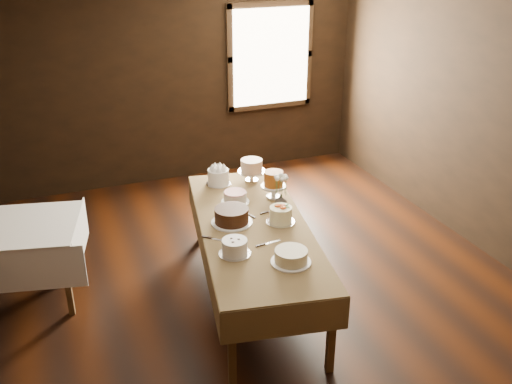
# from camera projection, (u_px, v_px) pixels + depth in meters

# --- Properties ---
(floor) EXTENTS (5.00, 6.00, 0.01)m
(floor) POSITION_uv_depth(u_px,v_px,m) (263.00, 288.00, 5.55)
(floor) COLOR black
(floor) RESTS_ON ground
(wall_back) EXTENTS (5.00, 0.02, 2.80)m
(wall_back) POSITION_uv_depth(u_px,v_px,m) (178.00, 78.00, 7.50)
(wall_back) COLOR black
(wall_back) RESTS_ON ground
(wall_right) EXTENTS (0.02, 6.00, 2.80)m
(wall_right) POSITION_uv_depth(u_px,v_px,m) (491.00, 122.00, 5.80)
(wall_right) COLOR black
(wall_right) RESTS_ON ground
(window) EXTENTS (1.10, 0.05, 1.30)m
(window) POSITION_uv_depth(u_px,v_px,m) (271.00, 57.00, 7.80)
(window) COLOR #FFEABF
(window) RESTS_ON wall_back
(display_table) EXTENTS (1.38, 2.58, 0.76)m
(display_table) POSITION_uv_depth(u_px,v_px,m) (254.00, 230.00, 5.17)
(display_table) COLOR #442D16
(display_table) RESTS_ON ground
(side_table) EXTENTS (1.08, 1.08, 0.76)m
(side_table) POSITION_uv_depth(u_px,v_px,m) (28.00, 233.00, 5.18)
(side_table) COLOR #442D16
(side_table) RESTS_ON ground
(cake_meringue) EXTENTS (0.26, 0.26, 0.17)m
(cake_meringue) POSITION_uv_depth(u_px,v_px,m) (218.00, 177.00, 5.92)
(cake_meringue) COLOR silver
(cake_meringue) RESTS_ON display_table
(cake_speckled) EXTENTS (0.32, 0.32, 0.25)m
(cake_speckled) POSITION_uv_depth(u_px,v_px,m) (252.00, 171.00, 5.99)
(cake_speckled) COLOR silver
(cake_speckled) RESTS_ON display_table
(cake_lattice) EXTENTS (0.30, 0.30, 0.10)m
(cake_lattice) POSITION_uv_depth(u_px,v_px,m) (235.00, 198.00, 5.54)
(cake_lattice) COLOR white
(cake_lattice) RESTS_ON display_table
(cake_caramel) EXTENTS (0.25, 0.25, 0.29)m
(cake_caramel) POSITION_uv_depth(u_px,v_px,m) (274.00, 186.00, 5.61)
(cake_caramel) COLOR white
(cake_caramel) RESTS_ON display_table
(cake_chocolate) EXTENTS (0.41, 0.41, 0.14)m
(cake_chocolate) POSITION_uv_depth(u_px,v_px,m) (232.00, 216.00, 5.15)
(cake_chocolate) COLOR white
(cake_chocolate) RESTS_ON display_table
(cake_flowers) EXTENTS (0.27, 0.27, 0.16)m
(cake_flowers) POSITION_uv_depth(u_px,v_px,m) (281.00, 215.00, 5.15)
(cake_flowers) COLOR silver
(cake_flowers) RESTS_ON display_table
(cake_swirl) EXTENTS (0.27, 0.27, 0.14)m
(cake_swirl) POSITION_uv_depth(u_px,v_px,m) (235.00, 248.00, 4.64)
(cake_swirl) COLOR silver
(cake_swirl) RESTS_ON display_table
(cake_cream) EXTENTS (0.33, 0.33, 0.11)m
(cake_cream) POSITION_uv_depth(u_px,v_px,m) (291.00, 257.00, 4.53)
(cake_cream) COLOR white
(cake_cream) RESTS_ON display_table
(cake_server_a) EXTENTS (0.24, 0.06, 0.01)m
(cake_server_a) POSITION_uv_depth(u_px,v_px,m) (273.00, 242.00, 4.85)
(cake_server_a) COLOR silver
(cake_server_a) RESTS_ON display_table
(cake_server_c) EXTENTS (0.10, 0.23, 0.01)m
(cake_server_c) POSITION_uv_depth(u_px,v_px,m) (244.00, 212.00, 5.36)
(cake_server_c) COLOR silver
(cake_server_c) RESTS_ON display_table
(cake_server_d) EXTENTS (0.24, 0.07, 0.01)m
(cake_server_d) POSITION_uv_depth(u_px,v_px,m) (275.00, 210.00, 5.40)
(cake_server_d) COLOR silver
(cake_server_d) RESTS_ON display_table
(cake_server_e) EXTENTS (0.19, 0.18, 0.01)m
(cake_server_e) POSITION_uv_depth(u_px,v_px,m) (219.00, 240.00, 4.88)
(cake_server_e) COLOR silver
(cake_server_e) RESTS_ON display_table
(flower_vase) EXTENTS (0.17, 0.17, 0.13)m
(flower_vase) POSITION_uv_depth(u_px,v_px,m) (281.00, 201.00, 5.45)
(flower_vase) COLOR #2D2823
(flower_vase) RESTS_ON display_table
(flower_bouquet) EXTENTS (0.14, 0.14, 0.20)m
(flower_bouquet) POSITION_uv_depth(u_px,v_px,m) (281.00, 183.00, 5.37)
(flower_bouquet) COLOR white
(flower_bouquet) RESTS_ON flower_vase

